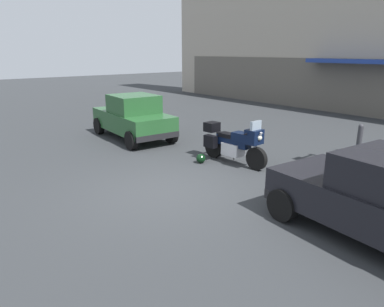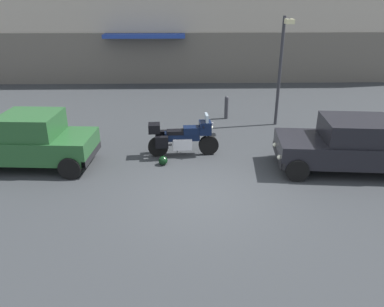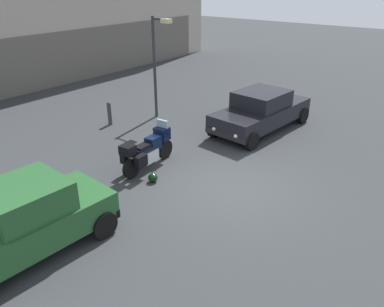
{
  "view_description": "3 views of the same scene",
  "coord_description": "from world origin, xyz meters",
  "px_view_note": "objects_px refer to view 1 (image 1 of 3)",
  "views": [
    {
      "loc": [
        6.36,
        -4.41,
        3.16
      ],
      "look_at": [
        0.04,
        0.75,
        0.78
      ],
      "focal_mm": 32.89,
      "sensor_mm": 36.0,
      "label": 1
    },
    {
      "loc": [
        -0.5,
        -8.54,
        4.83
      ],
      "look_at": [
        -0.26,
        0.97,
        0.81
      ],
      "focal_mm": 35.58,
      "sensor_mm": 36.0,
      "label": 2
    },
    {
      "loc": [
        -8.11,
        -4.78,
        5.51
      ],
      "look_at": [
        -0.6,
        0.98,
        1.03
      ],
      "focal_mm": 35.42,
      "sensor_mm": 36.0,
      "label": 3
    }
  ],
  "objects_px": {
    "helmet": "(201,158)",
    "bollard_curbside": "(360,138)",
    "car_hatchback_near": "(133,117)",
    "motorcycle": "(233,142)"
  },
  "relations": [
    {
      "from": "helmet",
      "to": "bollard_curbside",
      "type": "distance_m",
      "value": 5.2
    },
    {
      "from": "motorcycle",
      "to": "bollard_curbside",
      "type": "relative_size",
      "value": 2.36
    },
    {
      "from": "motorcycle",
      "to": "bollard_curbside",
      "type": "bearing_deg",
      "value": 60.92
    },
    {
      "from": "motorcycle",
      "to": "car_hatchback_near",
      "type": "distance_m",
      "value": 4.56
    },
    {
      "from": "helmet",
      "to": "car_hatchback_near",
      "type": "xyz_separation_m",
      "value": [
        -3.91,
        0.02,
        0.67
      ]
    },
    {
      "from": "motorcycle",
      "to": "car_hatchback_near",
      "type": "relative_size",
      "value": 0.57
    },
    {
      "from": "helmet",
      "to": "bollard_curbside",
      "type": "bearing_deg",
      "value": 62.22
    },
    {
      "from": "helmet",
      "to": "car_hatchback_near",
      "type": "distance_m",
      "value": 3.97
    },
    {
      "from": "car_hatchback_near",
      "to": "bollard_curbside",
      "type": "bearing_deg",
      "value": -140.38
    },
    {
      "from": "motorcycle",
      "to": "helmet",
      "type": "relative_size",
      "value": 8.09
    }
  ]
}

